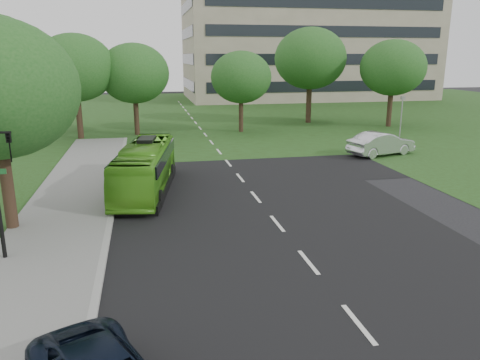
% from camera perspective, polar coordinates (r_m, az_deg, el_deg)
% --- Properties ---
extents(ground, '(160.00, 160.00, 0.00)m').
position_cam_1_polar(ground, '(18.62, 6.26, -7.43)').
color(ground, black).
rests_on(ground, ground).
extents(street_surfaces, '(120.00, 120.00, 0.15)m').
position_cam_1_polar(street_surfaces, '(40.06, -4.19, 4.80)').
color(street_surfaces, black).
rests_on(street_surfaces, ground).
extents(office_building, '(40.10, 20.10, 25.00)m').
position_cam_1_polar(office_building, '(83.14, 8.10, 18.56)').
color(office_building, gray).
rests_on(office_building, ground).
extents(tree_park_a, '(6.70, 6.70, 8.91)m').
position_cam_1_polar(tree_park_a, '(43.00, -19.48, 12.77)').
color(tree_park_a, black).
rests_on(tree_park_a, ground).
extents(tree_park_b, '(6.23, 6.23, 8.17)m').
position_cam_1_polar(tree_park_b, '(43.70, -12.80, 12.56)').
color(tree_park_b, black).
rests_on(tree_park_b, ground).
extents(tree_park_c, '(5.65, 5.65, 7.51)m').
position_cam_1_polar(tree_park_c, '(44.42, 0.13, 12.41)').
color(tree_park_c, black).
rests_on(tree_park_c, ground).
extents(tree_park_d, '(7.52, 7.52, 9.95)m').
position_cam_1_polar(tree_park_d, '(51.22, 8.58, 14.43)').
color(tree_park_d, black).
rests_on(tree_park_d, ground).
extents(tree_park_e, '(6.48, 6.48, 8.63)m').
position_cam_1_polar(tree_park_e, '(50.18, 18.14, 12.87)').
color(tree_park_e, black).
rests_on(tree_park_e, ground).
extents(bus, '(3.63, 9.45, 2.57)m').
position_cam_1_polar(bus, '(25.28, -11.48, 1.44)').
color(bus, '#52AE21').
rests_on(bus, ground).
extents(sedan, '(5.44, 3.17, 1.69)m').
position_cam_1_polar(sedan, '(35.63, 16.83, 4.27)').
color(sedan, silver).
rests_on(sedan, ground).
extents(camera_pole, '(0.39, 0.37, 3.74)m').
position_cam_1_polar(camera_pole, '(42.30, 19.10, 7.83)').
color(camera_pole, gray).
rests_on(camera_pole, ground).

